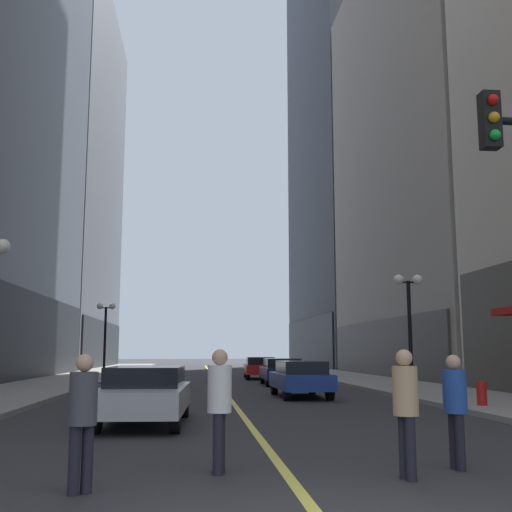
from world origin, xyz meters
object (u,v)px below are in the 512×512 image
car_silver (145,393)px  pedestrian_in_white_shirt (220,400)px  car_blue (300,377)px  car_navy (281,371)px  fire_hydrant_right (482,396)px  pedestrian_in_blue_hoodie (455,402)px  street_lamp_right_mid (409,307)px  street_lamp_left_far (105,323)px  car_red (260,367)px  pedestrian_in_tan_trench (406,403)px  pedestrian_with_orange_bag (83,412)px

car_silver → pedestrian_in_white_shirt: pedestrian_in_white_shirt is taller
car_blue → car_navy: size_ratio=0.96×
car_navy → fire_hydrant_right: car_navy is taller
pedestrian_in_blue_hoodie → fire_hydrant_right: (4.41, 8.59, -0.54)m
street_lamp_right_mid → fire_hydrant_right: bearing=-83.5°
car_blue → street_lamp_left_far: size_ratio=1.01×
street_lamp_left_far → fire_hydrant_right: size_ratio=5.54×
car_silver → pedestrian_in_white_shirt: bearing=-76.3°
car_blue → pedestrian_in_blue_hoodie: (-0.12, -14.23, 0.22)m
car_red → car_navy: bearing=-87.3°
pedestrian_in_blue_hoodie → street_lamp_right_mid: 13.78m
pedestrian_in_blue_hoodie → pedestrian_in_white_shirt: 3.42m
car_navy → pedestrian_in_tan_trench: (-1.52, -23.20, 0.27)m
street_lamp_left_far → street_lamp_right_mid: (12.80, -14.89, 0.00)m
pedestrian_in_blue_hoodie → street_lamp_left_far: size_ratio=0.37×
pedestrian_in_white_shirt → street_lamp_left_far: (-5.47, 27.88, 2.26)m
car_red → fire_hydrant_right: car_red is taller
pedestrian_with_orange_bag → fire_hydrant_right: size_ratio=2.06×
car_navy → fire_hydrant_right: bearing=-74.6°
street_lamp_left_far → pedestrian_in_tan_trench: bearing=-74.5°
car_silver → pedestrian_with_orange_bag: bearing=-91.7°
street_lamp_right_mid → pedestrian_with_orange_bag: bearing=-122.6°
pedestrian_in_blue_hoodie → car_blue: bearing=89.5°
car_navy → pedestrian_in_white_shirt: bearing=-100.0°
car_blue → car_red: 15.56m
pedestrian_with_orange_bag → street_lamp_left_far: (-3.78, 28.97, 2.30)m
car_blue → street_lamp_right_mid: (3.79, -1.23, 2.54)m
car_blue → fire_hydrant_right: bearing=-52.8°
car_navy → fire_hydrant_right: (3.85, -13.97, -0.32)m
pedestrian_in_white_shirt → street_lamp_right_mid: bearing=60.6°
car_blue → pedestrian_with_orange_bag: bearing=-108.9°
car_blue → car_red: same height
car_navy → fire_hydrant_right: size_ratio=5.81×
fire_hydrant_right → car_navy: bearing=105.4°
pedestrian_with_orange_bag → fire_hydrant_right: bearing=45.4°
car_silver → pedestrian_in_blue_hoodie: size_ratio=2.86×
car_blue → pedestrian_in_white_shirt: 14.65m
pedestrian_with_orange_bag → fire_hydrant_right: 13.58m
street_lamp_right_mid → pedestrian_in_blue_hoodie: bearing=-106.7°
car_silver → pedestrian_in_blue_hoodie: 7.81m
car_blue → pedestrian_in_white_shirt: pedestrian_in_white_shirt is taller
car_blue → car_navy: (0.44, 8.33, 0.00)m
pedestrian_in_white_shirt → car_blue: bearing=76.0°
pedestrian_with_orange_bag → pedestrian_in_blue_hoodie: bearing=11.9°
pedestrian_in_tan_trench → street_lamp_right_mid: bearing=70.4°
pedestrian_in_blue_hoodie → pedestrian_with_orange_bag: (-5.11, -1.08, 0.01)m
pedestrian_in_blue_hoodie → street_lamp_right_mid: size_ratio=0.37×
car_blue → street_lamp_right_mid: 4.72m
car_silver → car_navy: (5.46, 16.49, 0.00)m
pedestrian_in_blue_hoodie → car_navy: bearing=88.6°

